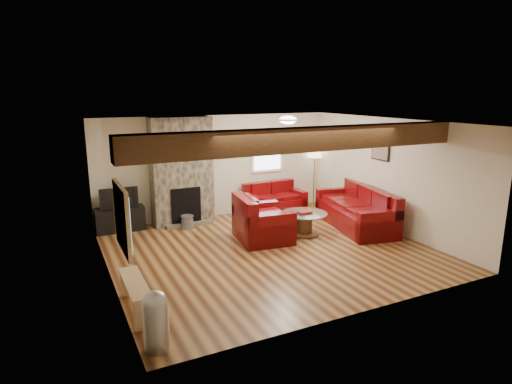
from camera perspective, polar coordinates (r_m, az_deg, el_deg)
room at (r=8.18m, az=1.84°, el=0.50°), size 8.00×8.00×8.00m
oak_beam at (r=6.94m, az=6.77°, el=7.00°), size 6.00×0.36×0.38m
chimney_breast at (r=10.09m, az=-9.87°, el=2.59°), size 1.40×0.67×2.50m
back_window at (r=11.11m, az=1.48°, el=5.47°), size 0.90×0.08×1.10m
hatch_window at (r=5.83m, az=-17.38°, el=-3.35°), size 0.08×1.00×0.90m
ceiling_dome at (r=9.22m, az=4.27°, el=9.40°), size 0.40×0.40×0.18m
artwork_back at (r=10.59m, az=-4.31°, el=5.87°), size 0.42×0.06×0.52m
artwork_right at (r=10.03m, az=16.23°, el=5.26°), size 0.06×0.55×0.42m
sofa_three at (r=10.09m, az=13.10°, el=-2.00°), size 1.45×2.52×0.92m
loveseat at (r=10.90m, az=2.51°, el=-0.89°), size 1.51×0.91×0.78m
armchair_red at (r=8.95m, az=0.93°, el=-3.50°), size 1.17×1.29×0.95m
coffee_table at (r=9.41m, az=6.43°, el=-4.22°), size 1.00×1.00×0.52m
tv_cabinet at (r=10.06m, az=-17.68°, el=-3.48°), size 1.06×0.43×0.53m
television at (r=9.93m, az=-17.88°, el=-0.70°), size 0.82×0.11×0.47m
floor_lamp at (r=11.69m, az=7.84°, el=4.92°), size 0.42×0.42×1.62m
pine_bench at (r=6.47m, az=-15.72°, el=-13.27°), size 0.28×1.18×0.44m
pedal_bin at (r=5.47m, az=-13.18°, el=-16.36°), size 0.37×0.37×0.77m
coal_bucket at (r=9.94m, az=-9.15°, el=-3.91°), size 0.32×0.32×0.30m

